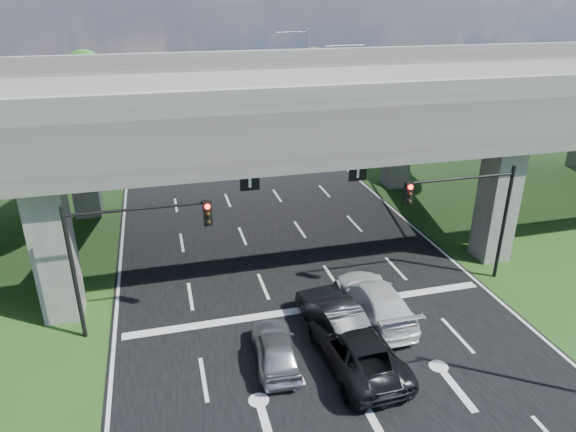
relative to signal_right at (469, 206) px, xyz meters
name	(u,v)px	position (x,y,z in m)	size (l,w,h in m)	color
ground	(338,356)	(-7.82, -3.94, -4.19)	(160.00, 160.00, 0.00)	#203F14
road	(279,247)	(-7.82, 6.06, -4.17)	(18.00, 120.00, 0.03)	black
overpass	(270,103)	(-7.82, 8.06, 3.73)	(80.00, 15.00, 10.00)	#3B3936
signal_right	(469,206)	(0.00, 0.00, 0.00)	(5.76, 0.54, 6.00)	black
signal_left	(126,243)	(-15.65, 0.00, 0.00)	(5.76, 0.54, 6.00)	black
streetlight_far	(358,95)	(2.27, 20.06, 1.66)	(3.38, 0.25, 10.00)	gray
streetlight_beyond	(303,69)	(2.27, 36.06, 1.66)	(3.38, 0.25, 10.00)	gray
tree_left_near	(49,118)	(-21.78, 22.06, 0.63)	(4.50, 4.50, 7.80)	black
tree_left_mid	(28,108)	(-24.78, 30.06, -0.01)	(3.91, 3.90, 6.76)	black
tree_left_far	(83,81)	(-20.78, 38.06, 0.95)	(4.80, 4.80, 8.32)	black
tree_right_near	(371,100)	(5.22, 24.06, 0.31)	(4.20, 4.20, 7.28)	black
tree_right_mid	(367,88)	(8.22, 32.06, -0.01)	(3.91, 3.90, 6.76)	black
tree_right_far	(310,73)	(4.22, 40.06, 0.63)	(4.50, 4.50, 7.80)	black
car_silver	(276,348)	(-10.35, -3.66, -3.47)	(1.62, 4.02, 1.37)	#A6AAAE
car_dark	(333,315)	(-7.47, -2.26, -3.38)	(1.64, 4.70, 1.55)	black
car_white	(374,300)	(-5.33, -1.65, -3.34)	(2.29, 5.63, 1.63)	silver
car_trailing	(357,349)	(-7.34, -4.63, -3.38)	(2.58, 5.59, 1.55)	black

